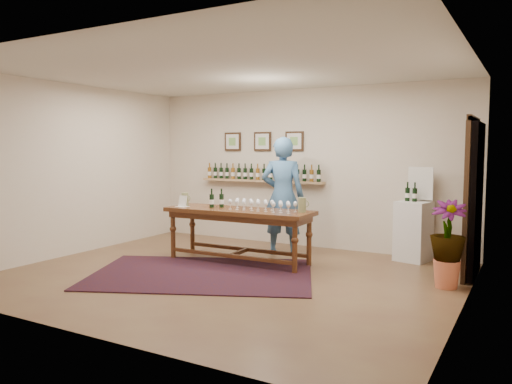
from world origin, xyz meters
The scene contains 14 objects.
ground centered at (0.00, 0.00, 0.00)m, with size 6.00×6.00×0.00m, color brown.
room_shell centered at (2.11, 1.86, 1.12)m, with size 6.00×6.00×6.00m.
rug centered at (-0.36, -0.09, 0.01)m, with size 3.02×2.02×0.02m, color #42150B.
tasting_table centered at (-0.31, 0.80, 0.70)m, with size 2.34×0.79×0.82m.
table_glasses centered at (0.08, 0.83, 0.90)m, with size 1.17×0.27×0.16m, color white, non-canonical shape.
table_bottles centered at (-0.72, 0.81, 0.98)m, with size 0.30×0.17×0.32m, color black, non-canonical shape.
pitcher_left centered at (-1.31, 0.77, 0.93)m, with size 0.13×0.13×0.21m, color olive, non-canonical shape.
pitcher_right centered at (0.70, 0.92, 0.93)m, with size 0.14×0.14×0.22m, color olive, non-canonical shape.
menu_card centered at (-1.26, 0.65, 0.91)m, with size 0.19×0.14×0.18m, color silver.
display_pedestal centered at (2.02, 2.22, 0.46)m, with size 0.46×0.46×0.93m, color silver.
pedestal_bottles centered at (1.97, 2.22, 1.09)m, with size 0.33×0.09×0.33m, color black, non-canonical shape.
info_sign centered at (2.09, 2.33, 1.21)m, with size 0.41×0.02×0.56m, color silver.
potted_plant centered at (2.72, 0.86, 0.56)m, with size 0.58×0.58×0.96m.
person centered at (0.03, 1.64, 0.97)m, with size 0.71×0.46×1.94m, color #3C658F.
Camera 1 is at (3.64, -5.68, 1.75)m, focal length 35.00 mm.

